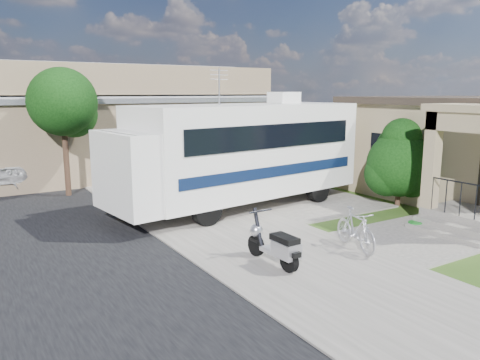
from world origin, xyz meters
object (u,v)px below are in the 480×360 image
motorhome (239,151)px  garden_hose (415,226)px  shrub (400,161)px  scooter (275,246)px  bicycle (355,232)px

motorhome → garden_hose: (2.86, -4.62, -1.79)m
shrub → scooter: 7.32m
bicycle → shrub: bearing=42.6°
motorhome → shrub: size_ratio=3.03×
motorhome → garden_hose: 5.72m
bicycle → garden_hose: (2.79, 0.48, -0.41)m
scooter → garden_hose: 5.03m
motorhome → bicycle: 5.28m
garden_hose → shrub: bearing=49.5°
shrub → bicycle: shrub is taller
garden_hose → motorhome: bearing=121.8°
bicycle → garden_hose: bearing=22.9°
bicycle → garden_hose: size_ratio=4.41×
motorhome → bicycle: bearing=-96.3°
bicycle → motorhome: bearing=103.9°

